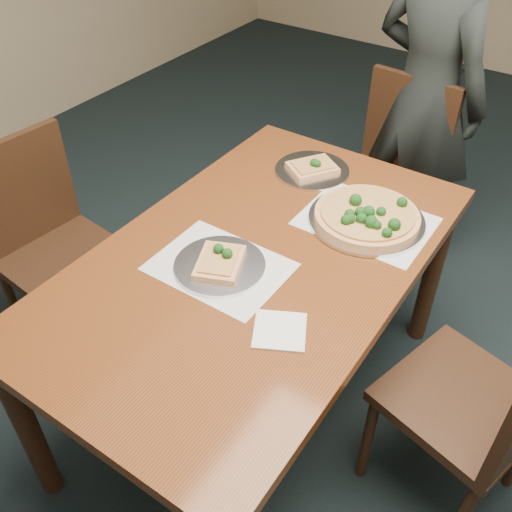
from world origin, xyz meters
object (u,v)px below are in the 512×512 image
Objects in this scene: diner at (426,96)px; pizza_pan at (367,216)px; chair_left at (49,239)px; chair_right at (491,404)px; slice_plate_near at (220,263)px; dining_table at (256,278)px; chair_far at (392,167)px; slice_plate_far at (312,169)px.

diner is 0.93m from pizza_pan.
chair_left is at bearing -155.66° from pizza_pan.
chair_left and chair_right have the same top height.
chair_right is 0.89m from slice_plate_near.
diner is (0.04, 1.27, 0.16)m from dining_table.
chair_far is at bearing -30.04° from chair_left.
pizza_pan is at bearing -60.25° from chair_left.
chair_right reaches higher than dining_table.
chair_far is at bearing 79.40° from slice_plate_far.
chair_left is at bearing -68.00° from chair_right.
pizza_pan is (0.21, 0.35, 0.12)m from dining_table.
dining_table is 0.16m from slice_plate_near.
dining_table is 0.43m from pizza_pan.
diner is (0.04, 0.16, 0.30)m from chair_far.
chair_far is 0.64m from slice_plate_far.
chair_far is at bearing 89.75° from dining_table.
dining_table is at bearing 58.93° from slice_plate_near.
chair_right is 0.56× the size of diner.
chair_right is at bearing -28.03° from slice_plate_far.
slice_plate_far is at bearing 150.38° from pizza_pan.
chair_far reaches higher than dining_table.
slice_plate_far is (-0.88, 0.47, 0.25)m from chair_right.
pizza_pan is at bearing -102.10° from chair_right.
chair_left is (-0.88, -0.14, -0.14)m from dining_table.
diner reaches higher than slice_plate_far.
slice_plate_near is (-0.84, -0.17, 0.25)m from chair_right.
slice_plate_far is at bearing -43.91° from chair_left.
chair_left is 1.00× the size of chair_right.
chair_far is 0.82m from pizza_pan.
chair_right is 1.44m from diner.
slice_plate_far is at bearing -96.18° from chair_far.
chair_right is (0.77, 0.06, -0.14)m from dining_table.
chair_right reaches higher than slice_plate_near.
chair_right is at bearing 11.26° from slice_plate_near.
chair_far is 2.34× the size of pizza_pan.
chair_right is 0.69m from pizza_pan.
diner reaches higher than chair_right.
dining_table is 3.86× the size of pizza_pan.
diner is 0.75m from slice_plate_far.
chair_far is (0.00, 1.11, -0.14)m from dining_table.
diner reaches higher than chair_far.
chair_left is 1.67m from chair_right.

